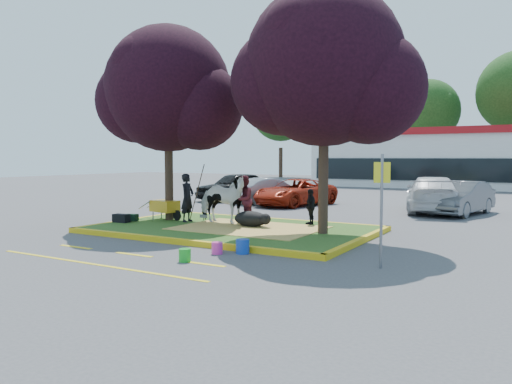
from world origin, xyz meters
The scene contains 32 objects.
ground centered at (0.00, 0.00, 0.00)m, with size 90.00×90.00×0.00m, color #424244.
median_island centered at (0.00, 0.00, 0.07)m, with size 8.00×5.00×0.15m, color #264A17.
curb_near centered at (0.00, -2.58, 0.07)m, with size 8.30×0.16×0.15m, color gold.
curb_far centered at (0.00, 2.58, 0.07)m, with size 8.30×0.16×0.15m, color gold.
curb_left centered at (-4.08, 0.00, 0.07)m, with size 0.16×5.30×0.15m, color gold.
curb_right centered at (4.08, 0.00, 0.07)m, with size 0.16×5.30×0.15m, color gold.
straw_bedding centered at (0.60, 0.00, 0.15)m, with size 4.20×3.00×0.01m, color #DBBA5A.
tree_purple_left centered at (-2.78, 0.38, 4.36)m, with size 5.06×4.20×6.51m.
tree_purple_right centered at (2.92, 0.18, 4.56)m, with size 5.30×4.40×6.82m.
fire_lane_stripe_a centered at (-2.00, -4.20, 0.00)m, with size 1.10×0.12×0.01m, color yellow.
fire_lane_stripe_b centered at (0.00, -4.20, 0.00)m, with size 1.10×0.12×0.01m, color yellow.
fire_lane_stripe_c centered at (2.00, -4.20, 0.00)m, with size 1.10×0.12×0.01m, color yellow.
fire_lane_long centered at (0.00, -5.40, 0.00)m, with size 6.00×0.10×0.01m, color yellow.
retail_building centered at (2.00, 27.98, 2.25)m, with size 20.40×8.40×4.40m.
treeline centered at (1.23, 37.61, 7.73)m, with size 46.58×7.80×14.63m.
cow centered at (-0.70, 0.48, 0.93)m, with size 0.84×1.85×1.56m, color silver.
calf centered at (0.49, 0.31, 0.39)m, with size 1.12×0.63×0.48m, color black.
handler centered at (-1.93, 0.28, 0.94)m, with size 0.58×0.38×1.59m, color black.
visitor_a centered at (-0.02, 0.70, 0.92)m, with size 0.75×0.59×1.55m, color #4B151E.
visitor_b centered at (1.87, 1.69, 0.72)m, with size 0.66×0.28×1.13m, color black.
wheelbarrow centered at (-2.94, 0.34, 0.60)m, with size 1.75×0.75×0.66m.
gear_bag_dark centered at (-3.70, -0.94, 0.28)m, with size 0.53×0.29×0.27m, color black.
gear_bag_green centered at (-3.70, -0.49, 0.26)m, with size 0.42×0.26×0.23m, color black.
sign_post centered at (5.38, -2.70, 1.43)m, with size 0.32×0.13×2.34m.
bucket_green centered at (1.50, -4.21, 0.14)m, with size 0.27×0.27×0.29m, color green.
bucket_pink centered at (1.61, -3.13, 0.14)m, with size 0.26×0.26×0.28m, color #ED349D.
bucket_blue centered at (2.11, -2.80, 0.17)m, with size 0.32×0.32×0.34m, color #1642B5.
car_black centered at (-5.88, 9.39, 0.74)m, with size 1.75×4.35×1.48m, color black.
car_silver centered at (-3.60, 8.96, 0.62)m, with size 1.32×3.79×1.25m, color #919599.
car_red centered at (-1.94, 8.47, 0.63)m, with size 2.08×4.51×1.25m, color #A3220D.
car_white centered at (4.19, 8.83, 0.74)m, with size 2.06×5.08×1.47m, color silver.
car_grey centered at (5.36, 8.34, 0.66)m, with size 1.40×4.02×1.32m, color #525559.
Camera 1 is at (8.25, -12.71, 2.28)m, focal length 35.00 mm.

